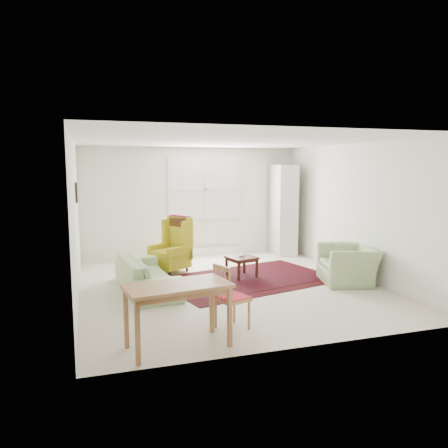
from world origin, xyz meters
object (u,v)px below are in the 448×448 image
object	(u,v)px
desk	(178,316)
wingback_chair	(170,244)
sofa	(147,267)
cabinet	(284,210)
stool	(160,261)
desk_chair	(232,297)
armchair	(348,261)
coffee_table	(242,267)

from	to	relation	value
desk	wingback_chair	bearing A→B (deg)	80.85
sofa	desk	distance (m)	2.46
sofa	cabinet	distance (m)	4.15
stool	desk_chair	distance (m)	3.34
armchair	stool	bearing A→B (deg)	-105.50
desk	sofa	bearing A→B (deg)	90.54
coffee_table	armchair	bearing A→B (deg)	-29.00
coffee_table	desk	xyz separation A→B (m)	(-1.78, -2.78, 0.17)
wingback_chair	cabinet	xyz separation A→B (m)	(2.90, 0.96, 0.50)
sofa	coffee_table	bearing A→B (deg)	-85.15
desk	armchair	bearing A→B (deg)	28.08
armchair	desk	distance (m)	3.93
armchair	desk	bearing A→B (deg)	-46.83
armchair	desk_chair	size ratio (longest dim) A/B	1.20
sofa	desk	world-z (taller)	sofa
sofa	armchair	world-z (taller)	armchair
wingback_chair	desk_chair	distance (m)	3.27
armchair	cabinet	world-z (taller)	cabinet
wingback_chair	cabinet	world-z (taller)	cabinet
desk_chair	sofa	bearing A→B (deg)	1.79
sofa	desk	xyz separation A→B (m)	(0.02, -2.46, -0.02)
coffee_table	desk_chair	xyz separation A→B (m)	(-1.01, -2.43, 0.23)
wingback_chair	coffee_table	size ratio (longest dim) A/B	2.28
desk	cabinet	bearing A→B (deg)	52.73
stool	desk	xyz separation A→B (m)	(-0.39, -3.67, 0.15)
coffee_table	desk	size ratio (longest dim) A/B	0.41
armchair	desk	size ratio (longest dim) A/B	0.87
stool	wingback_chair	bearing A→B (deg)	-14.29
coffee_table	cabinet	xyz separation A→B (m)	(1.70, 1.80, 0.85)
sofa	coffee_table	distance (m)	1.85
coffee_table	sofa	bearing A→B (deg)	-169.89
desk_chair	coffee_table	bearing A→B (deg)	-41.56
wingback_chair	armchair	bearing A→B (deg)	26.51
armchair	sofa	bearing A→B (deg)	-84.82
wingback_chair	cabinet	size ratio (longest dim) A/B	0.53
sofa	wingback_chair	xyz separation A→B (m)	(0.61, 1.16, 0.16)
armchair	wingback_chair	world-z (taller)	wingback_chair
armchair	wingback_chair	bearing A→B (deg)	-106.44
armchair	stool	distance (m)	3.58
desk	desk_chair	bearing A→B (deg)	24.50
sofa	cabinet	world-z (taller)	cabinet
armchair	cabinet	distance (m)	2.81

